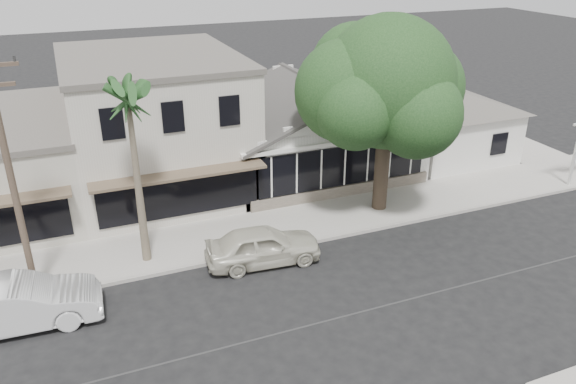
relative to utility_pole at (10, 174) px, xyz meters
name	(u,v)px	position (x,y,z in m)	size (l,w,h in m)	color
ground	(326,321)	(9.00, -5.20, -4.79)	(140.00, 140.00, 0.00)	black
sidewalk_north	(65,268)	(1.00, 1.55, -4.71)	(90.00, 3.50, 0.15)	#9E9991
corner_shop	(310,125)	(14.00, 7.27, -2.17)	(10.40, 8.60, 5.10)	white
side_cottage	(446,132)	(22.20, 6.30, -3.29)	(6.00, 6.00, 3.00)	white
row_building_near	(156,125)	(6.00, 8.30, -1.54)	(8.00, 10.00, 6.50)	beige
utility_pole	(10,174)	(0.00, 0.00, 0.00)	(1.80, 0.24, 9.00)	brown
car_0	(263,245)	(8.34, -0.87, -4.02)	(1.82, 4.51, 1.54)	beige
car_1	(18,304)	(-0.44, -1.60, -3.93)	(1.81, 5.19, 1.71)	white
shade_tree	(383,85)	(14.92, 1.75, 1.14)	(8.12, 7.34, 9.01)	#45382A
palm_east	(128,99)	(4.06, 0.88, 1.86)	(2.75, 2.75, 7.74)	#726651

